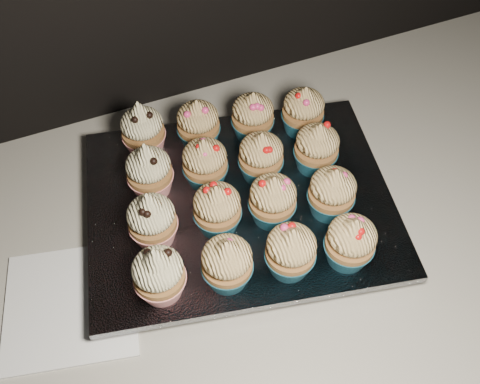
{
  "coord_description": "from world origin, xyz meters",
  "views": [
    {
      "loc": [
        -0.14,
        1.32,
        1.53
      ],
      "look_at": [
        0.03,
        1.73,
        0.95
      ],
      "focal_mm": 40.0,
      "sensor_mm": 36.0,
      "label": 1
    }
  ],
  "objects": [
    {
      "name": "cupcake_7",
      "position": [
        0.13,
        1.67,
        0.97
      ],
      "size": [
        0.06,
        0.06,
        0.08
      ],
      "color": "#16546B",
      "rests_on": "foil_lining"
    },
    {
      "name": "cupcake_8",
      "position": [
        -0.08,
        1.79,
        0.97
      ],
      "size": [
        0.06,
        0.06,
        0.1
      ],
      "color": "red",
      "rests_on": "foil_lining"
    },
    {
      "name": "foil_lining",
      "position": [
        0.03,
        1.73,
        0.93
      ],
      "size": [
        0.47,
        0.4,
        0.01
      ],
      "primitive_type": "cube",
      "rotation": [
        0.0,
        0.0,
        -0.21
      ],
      "color": "silver",
      "rests_on": "baking_tray"
    },
    {
      "name": "cupcake_4",
      "position": [
        -0.1,
        1.72,
        0.97
      ],
      "size": [
        0.06,
        0.06,
        0.1
      ],
      "color": "red",
      "rests_on": "foil_lining"
    },
    {
      "name": "cupcake_2",
      "position": [
        0.04,
        1.61,
        0.97
      ],
      "size": [
        0.06,
        0.06,
        0.08
      ],
      "color": "#16546B",
      "rests_on": "foil_lining"
    },
    {
      "name": "cupcake_12",
      "position": [
        -0.07,
        1.87,
        0.97
      ],
      "size": [
        0.06,
        0.06,
        0.1
      ],
      "color": "red",
      "rests_on": "foil_lining"
    },
    {
      "name": "cupcake_10",
      "position": [
        0.07,
        1.76,
        0.97
      ],
      "size": [
        0.06,
        0.06,
        0.08
      ],
      "color": "#16546B",
      "rests_on": "foil_lining"
    },
    {
      "name": "cupcake_0",
      "position": [
        -0.11,
        1.64,
        0.97
      ],
      "size": [
        0.06,
        0.06,
        0.1
      ],
      "color": "red",
      "rests_on": "foil_lining"
    },
    {
      "name": "cupcake_1",
      "position": [
        -0.03,
        1.62,
        0.97
      ],
      "size": [
        0.06,
        0.06,
        0.08
      ],
      "color": "#16546B",
      "rests_on": "foil_lining"
    },
    {
      "name": "cabinet",
      "position": [
        0.0,
        1.7,
        0.43
      ],
      "size": [
        2.4,
        0.6,
        0.86
      ],
      "primitive_type": "cube",
      "color": "black",
      "rests_on": "ground"
    },
    {
      "name": "cupcake_6",
      "position": [
        0.05,
        1.69,
        0.97
      ],
      "size": [
        0.06,
        0.06,
        0.08
      ],
      "color": "#16546B",
      "rests_on": "foil_lining"
    },
    {
      "name": "cupcake_14",
      "position": [
        0.09,
        1.84,
        0.97
      ],
      "size": [
        0.06,
        0.06,
        0.08
      ],
      "color": "#16546B",
      "rests_on": "foil_lining"
    },
    {
      "name": "cupcake_11",
      "position": [
        0.15,
        1.75,
        0.97
      ],
      "size": [
        0.06,
        0.06,
        0.08
      ],
      "color": "#16546B",
      "rests_on": "foil_lining"
    },
    {
      "name": "cupcake_5",
      "position": [
        -0.02,
        1.7,
        0.97
      ],
      "size": [
        0.06,
        0.06,
        0.08
      ],
      "color": "#16546B",
      "rests_on": "foil_lining"
    },
    {
      "name": "baking_tray",
      "position": [
        0.03,
        1.73,
        0.91
      ],
      "size": [
        0.44,
        0.37,
        0.02
      ],
      "primitive_type": "cube",
      "rotation": [
        0.0,
        0.0,
        -0.21
      ],
      "color": "black",
      "rests_on": "worktop"
    },
    {
      "name": "worktop",
      "position": [
        0.0,
        1.7,
        0.88
      ],
      "size": [
        2.44,
        0.64,
        0.04
      ],
      "primitive_type": "cube",
      "color": "silver",
      "rests_on": "cabinet"
    },
    {
      "name": "cupcake_15",
      "position": [
        0.16,
        1.82,
        0.97
      ],
      "size": [
        0.06,
        0.06,
        0.08
      ],
      "color": "#16546B",
      "rests_on": "foil_lining"
    },
    {
      "name": "cupcake_3",
      "position": [
        0.12,
        1.59,
        0.97
      ],
      "size": [
        0.06,
        0.06,
        0.08
      ],
      "color": "#16546B",
      "rests_on": "foil_lining"
    },
    {
      "name": "napkin",
      "position": [
        -0.23,
        1.68,
        0.9
      ],
      "size": [
        0.2,
        0.2,
        0.0
      ],
      "primitive_type": "cube",
      "rotation": [
        0.0,
        0.0,
        -0.22
      ],
      "color": "white",
      "rests_on": "worktop"
    },
    {
      "name": "cupcake_13",
      "position": [
        0.01,
        1.85,
        0.97
      ],
      "size": [
        0.06,
        0.06,
        0.08
      ],
      "color": "#16546B",
      "rests_on": "foil_lining"
    },
    {
      "name": "cupcake_9",
      "position": [
        -0.01,
        1.78,
        0.97
      ],
      "size": [
        0.06,
        0.06,
        0.08
      ],
      "color": "#16546B",
      "rests_on": "foil_lining"
    }
  ]
}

